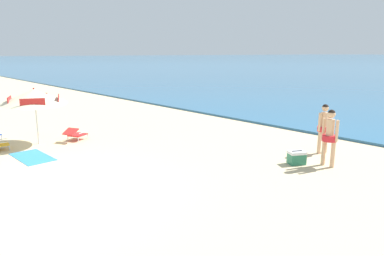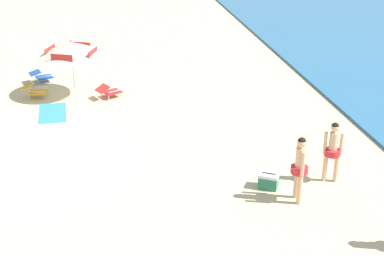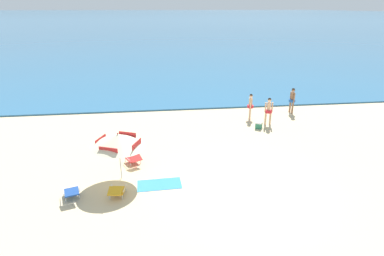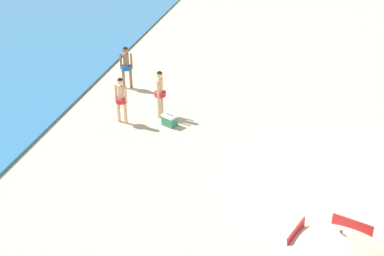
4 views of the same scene
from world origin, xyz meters
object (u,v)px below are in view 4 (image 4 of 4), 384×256
Objects in this scene: person_standing_near_shore at (160,90)px; person_wading_in at (121,97)px; beach_umbrella_striped_main at (339,244)px; person_standing_beside at (126,64)px; cooler_box at (170,120)px.

person_wading_in is at bearing 123.65° from person_standing_near_shore.
beach_umbrella_striped_main is at bearing -139.00° from person_wading_in.
person_standing_near_shore is (8.42, 5.47, -0.78)m from beach_umbrella_striped_main.
person_standing_beside is 3.28m from person_wading_in.
person_standing_beside is at bearing 39.87° from person_standing_near_shore.
cooler_box is (7.70, 4.96, -1.56)m from beach_umbrella_striped_main.
person_standing_near_shore is at bearing -56.35° from person_wading_in.
person_standing_near_shore is 1.41m from person_wading_in.
cooler_box is (0.06, -1.68, -0.76)m from person_wading_in.
person_standing_near_shore is at bearing 32.99° from beach_umbrella_striped_main.
person_standing_beside is 2.88× the size of cooler_box.
cooler_box is (-3.12, -2.50, -0.80)m from person_standing_beside.
beach_umbrella_striped_main is at bearing -145.38° from person_standing_beside.
beach_umbrella_striped_main reaches higher than cooler_box.
beach_umbrella_striped_main is 9.29m from cooler_box.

